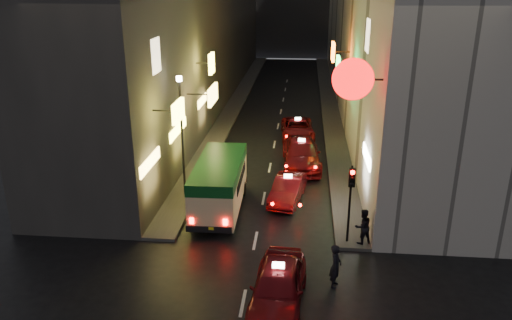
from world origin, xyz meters
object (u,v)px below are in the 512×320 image
(traffic_light, at_px, (351,189))
(pedestrian_crossing, at_px, (336,263))
(lamp_post, at_px, (182,128))
(taxi_near, at_px, (278,283))
(minibus, at_px, (219,180))

(traffic_light, bearing_deg, pedestrian_crossing, -102.81)
(traffic_light, xyz_separation_m, lamp_post, (-8.20, 4.53, 1.04))
(traffic_light, bearing_deg, taxi_near, -121.66)
(taxi_near, xyz_separation_m, lamp_post, (-5.44, 9.00, 2.82))
(pedestrian_crossing, relative_size, traffic_light, 0.56)
(minibus, height_order, pedestrian_crossing, minibus)
(minibus, distance_m, taxi_near, 8.08)
(minibus, relative_size, pedestrian_crossing, 3.09)
(minibus, bearing_deg, taxi_near, -65.93)
(pedestrian_crossing, distance_m, traffic_light, 3.59)
(minibus, height_order, traffic_light, traffic_light)
(minibus, relative_size, lamp_post, 0.97)
(taxi_near, bearing_deg, traffic_light, 58.34)
(taxi_near, xyz_separation_m, pedestrian_crossing, (2.06, 1.39, 0.07))
(minibus, relative_size, taxi_near, 1.04)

